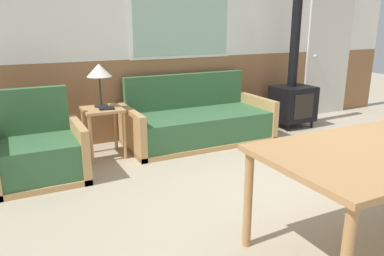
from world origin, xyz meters
name	(u,v)px	position (x,y,z in m)	size (l,w,h in m)	color
ground_plane	(335,203)	(0.00, 0.00, 0.00)	(16.00, 16.00, 0.00)	#B2A58C
wall_back	(198,35)	(-0.01, 2.63, 1.37)	(7.20, 0.09, 2.70)	#8E603D
couch	(198,123)	(-0.27, 2.11, 0.25)	(1.91, 0.88, 0.86)	tan
armchair	(39,154)	(-2.26, 1.72, 0.26)	(0.86, 0.74, 0.89)	tan
side_table	(103,119)	(-1.52, 2.10, 0.46)	(0.44, 0.44, 0.58)	tan
table_lamp	(99,72)	(-1.51, 2.18, 0.99)	(0.29, 0.29, 0.50)	#262628
book_stack	(107,108)	(-1.48, 2.03, 0.59)	(0.19, 0.16, 0.02)	black
wood_stove	(293,90)	(1.35, 2.16, 0.56)	(0.58, 0.49, 2.36)	black
entry_door	(328,53)	(2.43, 2.57, 1.04)	(0.94, 0.09, 2.08)	silver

